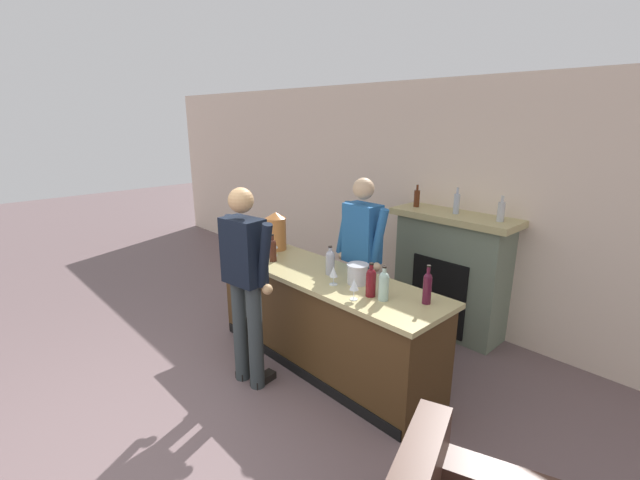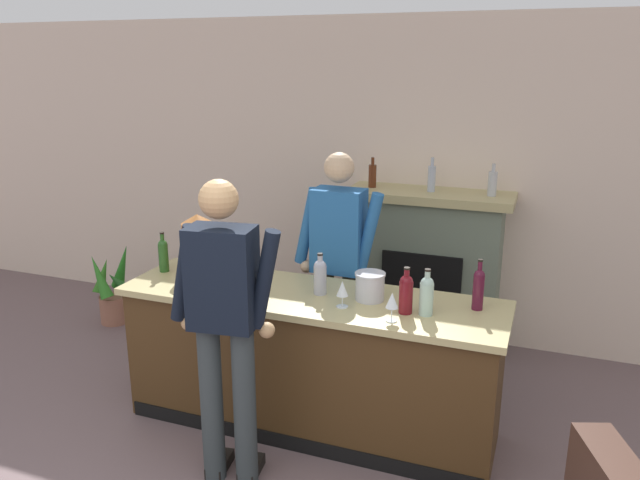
{
  "view_description": "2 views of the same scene",
  "coord_description": "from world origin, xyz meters",
  "px_view_note": "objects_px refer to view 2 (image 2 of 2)",
  "views": [
    {
      "loc": [
        2.65,
        -0.68,
        2.34
      ],
      "look_at": [
        -0.24,
        2.04,
        1.2
      ],
      "focal_mm": 24.0,
      "sensor_mm": 36.0,
      "label": 1
    },
    {
      "loc": [
        1.33,
        -1.57,
        2.39
      ],
      "look_at": [
        -0.08,
        2.15,
        1.23
      ],
      "focal_mm": 35.0,
      "sensor_mm": 36.0,
      "label": 2
    }
  ],
  "objects_px": {
    "wine_bottle_chardonnay_pale": "(427,294)",
    "wine_glass_mid_counter": "(208,265)",
    "wine_glass_front_left": "(342,290)",
    "fireplace_stone": "(426,269)",
    "wine_bottle_port_short": "(163,254)",
    "wine_bottle_rose_blush": "(406,292)",
    "wine_bottle_merlot_tall": "(320,275)",
    "ice_bucket_steel": "(370,286)",
    "wine_bottle_riesling_slim": "(479,287)",
    "person_customer": "(225,323)",
    "potted_plant_corner": "(112,290)",
    "person_bartender": "(338,263)",
    "copper_dispenser": "(198,243)",
    "wine_glass_back_row": "(392,301)",
    "wine_bottle_cabernet_heavy": "(217,271)"
  },
  "relations": [
    {
      "from": "ice_bucket_steel",
      "to": "wine_bottle_chardonnay_pale",
      "type": "relative_size",
      "value": 0.68
    },
    {
      "from": "wine_bottle_chardonnay_pale",
      "to": "wine_glass_mid_counter",
      "type": "bearing_deg",
      "value": 177.96
    },
    {
      "from": "wine_bottle_cabernet_heavy",
      "to": "wine_glass_back_row",
      "type": "distance_m",
      "value": 1.2
    },
    {
      "from": "ice_bucket_steel",
      "to": "wine_bottle_riesling_slim",
      "type": "bearing_deg",
      "value": 7.04
    },
    {
      "from": "person_customer",
      "to": "ice_bucket_steel",
      "type": "distance_m",
      "value": 0.97
    },
    {
      "from": "wine_glass_mid_counter",
      "to": "wine_bottle_cabernet_heavy",
      "type": "bearing_deg",
      "value": -40.73
    },
    {
      "from": "potted_plant_corner",
      "to": "wine_bottle_merlot_tall",
      "type": "bearing_deg",
      "value": -20.57
    },
    {
      "from": "wine_bottle_merlot_tall",
      "to": "wine_glass_mid_counter",
      "type": "xyz_separation_m",
      "value": [
        -0.79,
        -0.04,
        -0.01
      ]
    },
    {
      "from": "wine_bottle_cabernet_heavy",
      "to": "wine_glass_front_left",
      "type": "relative_size",
      "value": 1.68
    },
    {
      "from": "ice_bucket_steel",
      "to": "wine_bottle_rose_blush",
      "type": "xyz_separation_m",
      "value": [
        0.26,
        -0.13,
        0.04
      ]
    },
    {
      "from": "copper_dispenser",
      "to": "person_customer",
      "type": "bearing_deg",
      "value": -51.57
    },
    {
      "from": "person_customer",
      "to": "person_bartender",
      "type": "distance_m",
      "value": 1.25
    },
    {
      "from": "ice_bucket_steel",
      "to": "copper_dispenser",
      "type": "bearing_deg",
      "value": 175.66
    },
    {
      "from": "potted_plant_corner",
      "to": "person_customer",
      "type": "xyz_separation_m",
      "value": [
        2.14,
        -1.65,
        0.68
      ]
    },
    {
      "from": "ice_bucket_steel",
      "to": "wine_bottle_cabernet_heavy",
      "type": "bearing_deg",
      "value": -169.93
    },
    {
      "from": "person_bartender",
      "to": "wine_bottle_port_short",
      "type": "bearing_deg",
      "value": -158.01
    },
    {
      "from": "wine_bottle_chardonnay_pale",
      "to": "wine_glass_back_row",
      "type": "bearing_deg",
      "value": -134.67
    },
    {
      "from": "fireplace_stone",
      "to": "wine_bottle_chardonnay_pale",
      "type": "height_order",
      "value": "fireplace_stone"
    },
    {
      "from": "wine_bottle_port_short",
      "to": "wine_bottle_cabernet_heavy",
      "type": "relative_size",
      "value": 1.03
    },
    {
      "from": "fireplace_stone",
      "to": "wine_bottle_port_short",
      "type": "height_order",
      "value": "fireplace_stone"
    },
    {
      "from": "fireplace_stone",
      "to": "wine_bottle_merlot_tall",
      "type": "distance_m",
      "value": 1.57
    },
    {
      "from": "person_customer",
      "to": "wine_glass_front_left",
      "type": "distance_m",
      "value": 0.76
    },
    {
      "from": "wine_bottle_cabernet_heavy",
      "to": "wine_bottle_rose_blush",
      "type": "height_order",
      "value": "wine_bottle_rose_blush"
    },
    {
      "from": "fireplace_stone",
      "to": "wine_bottle_riesling_slim",
      "type": "height_order",
      "value": "fireplace_stone"
    },
    {
      "from": "wine_glass_mid_counter",
      "to": "wine_bottle_port_short",
      "type": "bearing_deg",
      "value": 170.25
    },
    {
      "from": "copper_dispenser",
      "to": "wine_bottle_riesling_slim",
      "type": "relative_size",
      "value": 1.32
    },
    {
      "from": "wine_bottle_rose_blush",
      "to": "wine_bottle_riesling_slim",
      "type": "bearing_deg",
      "value": 28.05
    },
    {
      "from": "wine_bottle_rose_blush",
      "to": "wine_glass_mid_counter",
      "type": "height_order",
      "value": "wine_bottle_rose_blush"
    },
    {
      "from": "wine_bottle_cabernet_heavy",
      "to": "wine_glass_mid_counter",
      "type": "height_order",
      "value": "wine_bottle_cabernet_heavy"
    },
    {
      "from": "wine_bottle_rose_blush",
      "to": "fireplace_stone",
      "type": "bearing_deg",
      "value": 96.5
    },
    {
      "from": "ice_bucket_steel",
      "to": "wine_glass_front_left",
      "type": "bearing_deg",
      "value": -124.77
    },
    {
      "from": "person_customer",
      "to": "wine_glass_back_row",
      "type": "distance_m",
      "value": 0.95
    },
    {
      "from": "fireplace_stone",
      "to": "wine_bottle_port_short",
      "type": "relative_size",
      "value": 5.67
    },
    {
      "from": "potted_plant_corner",
      "to": "wine_glass_mid_counter",
      "type": "relative_size",
      "value": 4.82
    },
    {
      "from": "ice_bucket_steel",
      "to": "wine_bottle_rose_blush",
      "type": "bearing_deg",
      "value": -26.51
    },
    {
      "from": "fireplace_stone",
      "to": "person_bartender",
      "type": "distance_m",
      "value": 1.12
    },
    {
      "from": "wine_bottle_chardonnay_pale",
      "to": "person_customer",
      "type": "bearing_deg",
      "value": -146.71
    },
    {
      "from": "person_customer",
      "to": "wine_bottle_rose_blush",
      "type": "xyz_separation_m",
      "value": [
        0.86,
        0.63,
        0.07
      ]
    },
    {
      "from": "wine_bottle_port_short",
      "to": "wine_bottle_merlot_tall",
      "type": "distance_m",
      "value": 1.2
    },
    {
      "from": "person_customer",
      "to": "wine_bottle_chardonnay_pale",
      "type": "bearing_deg",
      "value": 33.29
    },
    {
      "from": "wine_glass_back_row",
      "to": "wine_glass_front_left",
      "type": "height_order",
      "value": "wine_glass_back_row"
    },
    {
      "from": "wine_bottle_chardonnay_pale",
      "to": "person_bartender",
      "type": "bearing_deg",
      "value": 142.04
    },
    {
      "from": "wine_bottle_merlot_tall",
      "to": "wine_glass_mid_counter",
      "type": "relative_size",
      "value": 1.74
    },
    {
      "from": "wine_bottle_port_short",
      "to": "wine_bottle_rose_blush",
      "type": "distance_m",
      "value": 1.78
    },
    {
      "from": "copper_dispenser",
      "to": "wine_glass_front_left",
      "type": "bearing_deg",
      "value": -13.24
    },
    {
      "from": "wine_glass_front_left",
      "to": "wine_bottle_chardonnay_pale",
      "type": "bearing_deg",
      "value": 7.17
    },
    {
      "from": "wine_bottle_cabernet_heavy",
      "to": "person_bartender",
      "type": "bearing_deg",
      "value": 46.55
    },
    {
      "from": "potted_plant_corner",
      "to": "wine_bottle_merlot_tall",
      "type": "distance_m",
      "value": 2.69
    },
    {
      "from": "potted_plant_corner",
      "to": "person_customer",
      "type": "bearing_deg",
      "value": -37.66
    },
    {
      "from": "person_customer",
      "to": "wine_glass_back_row",
      "type": "xyz_separation_m",
      "value": [
        0.82,
        0.48,
        0.06
      ]
    }
  ]
}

